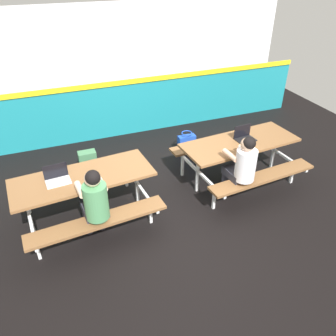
{
  "coord_description": "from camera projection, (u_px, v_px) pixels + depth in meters",
  "views": [
    {
      "loc": [
        -1.56,
        -3.78,
        3.35
      ],
      "look_at": [
        0.0,
        0.25,
        0.55
      ],
      "focal_mm": 36.02,
      "sensor_mm": 36.0,
      "label": 1
    }
  ],
  "objects": [
    {
      "name": "ground_plane",
      "position": [
        174.0,
        206.0,
        5.26
      ],
      "size": [
        10.0,
        10.0,
        0.02
      ],
      "primitive_type": "cube",
      "color": "black"
    },
    {
      "name": "accent_backdrop",
      "position": [
        124.0,
        76.0,
        6.69
      ],
      "size": [
        8.0,
        0.14,
        2.6
      ],
      "color": "teal",
      "rests_on": "ground"
    },
    {
      "name": "picnic_table_left",
      "position": [
        84.0,
        186.0,
        4.72
      ],
      "size": [
        1.98,
        1.7,
        0.74
      ],
      "color": "brown",
      "rests_on": "ground"
    },
    {
      "name": "picnic_table_right",
      "position": [
        239.0,
        150.0,
        5.56
      ],
      "size": [
        1.98,
        1.7,
        0.74
      ],
      "color": "brown",
      "rests_on": "ground"
    },
    {
      "name": "student_nearer",
      "position": [
        95.0,
        201.0,
        4.23
      ],
      "size": [
        0.38,
        0.53,
        1.21
      ],
      "color": "#2D2D38",
      "rests_on": "ground"
    },
    {
      "name": "student_further",
      "position": [
        242.0,
        165.0,
        4.93
      ],
      "size": [
        0.38,
        0.53,
        1.21
      ],
      "color": "#2D2D38",
      "rests_on": "ground"
    },
    {
      "name": "laptop_silver",
      "position": [
        57.0,
        178.0,
        4.51
      ],
      "size": [
        0.34,
        0.25,
        0.22
      ],
      "color": "silver",
      "rests_on": "picnic_table_left"
    },
    {
      "name": "laptop_dark",
      "position": [
        244.0,
        137.0,
        5.51
      ],
      "size": [
        0.34,
        0.25,
        0.22
      ],
      "color": "black",
      "rests_on": "picnic_table_right"
    },
    {
      "name": "backpack_dark",
      "position": [
        88.0,
        163.0,
        5.91
      ],
      "size": [
        0.3,
        0.22,
        0.44
      ],
      "color": "#3F724C",
      "rests_on": "ground"
    },
    {
      "name": "tote_bag_bright",
      "position": [
        187.0,
        144.0,
        6.55
      ],
      "size": [
        0.34,
        0.21,
        0.43
      ],
      "color": "#1E47B2",
      "rests_on": "ground"
    }
  ]
}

